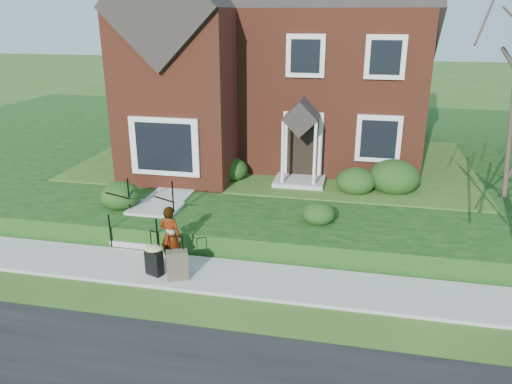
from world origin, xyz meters
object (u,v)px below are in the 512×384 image
(woman, at_px, (170,236))
(suitcase_olive, at_px, (177,265))
(suitcase_black, at_px, (154,258))
(front_steps, at_px, (149,220))

(woman, bearing_deg, suitcase_olive, 131.50)
(suitcase_olive, bearing_deg, suitcase_black, 150.41)
(front_steps, xyz_separation_m, woman, (1.26, -1.59, 0.36))
(woman, height_order, suitcase_olive, woman)
(woman, height_order, suitcase_black, woman)
(front_steps, bearing_deg, suitcase_black, -64.01)
(front_steps, xyz_separation_m, suitcase_black, (1.04, -2.14, 0.02))
(woman, distance_m, suitcase_olive, 0.84)
(suitcase_olive, bearing_deg, front_steps, 104.72)
(front_steps, bearing_deg, woman, -51.68)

